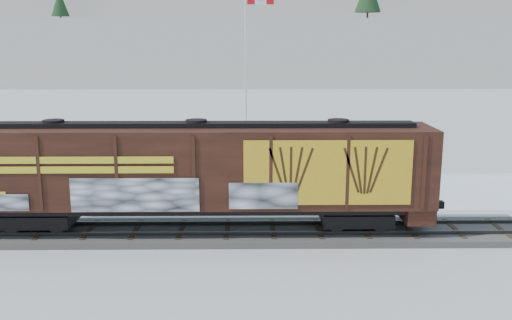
{
  "coord_description": "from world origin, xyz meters",
  "views": [
    {
      "loc": [
        -1.02,
        -23.8,
        8.43
      ],
      "look_at": [
        -0.7,
        3.0,
        2.75
      ],
      "focal_mm": 40.0,
      "sensor_mm": 36.0,
      "label": 1
    }
  ],
  "objects_px": {
    "flagpole": "(248,100)",
    "car_dark": "(298,176)",
    "car_white": "(302,172)",
    "hopper_railcar": "(197,169)",
    "car_silver": "(233,182)"
  },
  "relations": [
    {
      "from": "car_white",
      "to": "hopper_railcar",
      "type": "bearing_deg",
      "value": 161.26
    },
    {
      "from": "hopper_railcar",
      "to": "car_dark",
      "type": "height_order",
      "value": "hopper_railcar"
    },
    {
      "from": "car_white",
      "to": "flagpole",
      "type": "bearing_deg",
      "value": 40.27
    },
    {
      "from": "flagpole",
      "to": "car_silver",
      "type": "bearing_deg",
      "value": -95.78
    },
    {
      "from": "flagpole",
      "to": "car_white",
      "type": "height_order",
      "value": "flagpole"
    },
    {
      "from": "hopper_railcar",
      "to": "car_dark",
      "type": "relative_size",
      "value": 4.48
    },
    {
      "from": "flagpole",
      "to": "car_white",
      "type": "relative_size",
      "value": 2.28
    },
    {
      "from": "flagpole",
      "to": "hopper_railcar",
      "type": "bearing_deg",
      "value": -98.26
    },
    {
      "from": "flagpole",
      "to": "car_silver",
      "type": "relative_size",
      "value": 2.95
    },
    {
      "from": "hopper_railcar",
      "to": "car_silver",
      "type": "distance_m",
      "value": 7.33
    },
    {
      "from": "flagpole",
      "to": "car_dark",
      "type": "xyz_separation_m",
      "value": [
        2.94,
        -6.2,
        -3.73
      ]
    },
    {
      "from": "car_silver",
      "to": "car_white",
      "type": "xyz_separation_m",
      "value": [
        3.93,
        1.6,
        0.17
      ]
    },
    {
      "from": "hopper_railcar",
      "to": "flagpole",
      "type": "relative_size",
      "value": 1.68
    },
    {
      "from": "hopper_railcar",
      "to": "car_white",
      "type": "distance_m",
      "value": 10.17
    },
    {
      "from": "car_dark",
      "to": "car_silver",
      "type": "bearing_deg",
      "value": 128.4
    }
  ]
}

